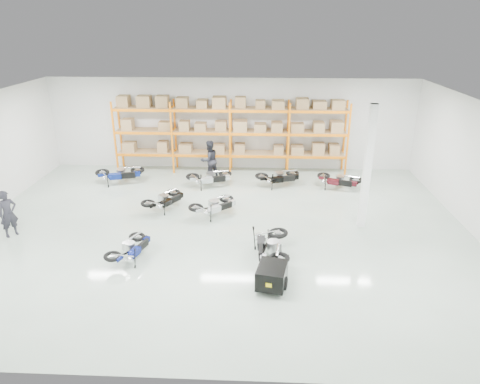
{
  "coord_description": "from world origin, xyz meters",
  "views": [
    {
      "loc": [
        1.39,
        -13.86,
        7.09
      ],
      "look_at": [
        0.72,
        0.91,
        1.1
      ],
      "focal_mm": 32.0,
      "sensor_mm": 36.0,
      "label": 1
    }
  ],
  "objects_px": {
    "moto_silver_left": "(214,203)",
    "moto_back_b": "(210,175)",
    "trailer": "(272,276)",
    "moto_back_c": "(279,174)",
    "moto_back_d": "(339,177)",
    "moto_blue_centre": "(130,245)",
    "person_left": "(8,214)",
    "person_back": "(209,160)",
    "moto_back_a": "(120,171)",
    "moto_touring_right": "(271,242)",
    "moto_black_far_left": "(165,197)"
  },
  "relations": [
    {
      "from": "moto_black_far_left",
      "to": "trailer",
      "type": "xyz_separation_m",
      "value": [
        4.15,
        -5.28,
        -0.11
      ]
    },
    {
      "from": "moto_back_a",
      "to": "moto_back_c",
      "type": "relative_size",
      "value": 1.06
    },
    {
      "from": "person_back",
      "to": "moto_silver_left",
      "type": "bearing_deg",
      "value": 60.38
    },
    {
      "from": "person_back",
      "to": "moto_back_b",
      "type": "bearing_deg",
      "value": 58.73
    },
    {
      "from": "moto_back_a",
      "to": "person_back",
      "type": "height_order",
      "value": "person_back"
    },
    {
      "from": "moto_back_c",
      "to": "moto_back_d",
      "type": "height_order",
      "value": "moto_back_c"
    },
    {
      "from": "moto_blue_centre",
      "to": "moto_back_c",
      "type": "distance_m",
      "value": 8.3
    },
    {
      "from": "trailer",
      "to": "moto_back_d",
      "type": "xyz_separation_m",
      "value": [
        3.17,
        7.83,
        0.13
      ]
    },
    {
      "from": "moto_blue_centre",
      "to": "moto_back_a",
      "type": "height_order",
      "value": "moto_back_a"
    },
    {
      "from": "moto_back_d",
      "to": "person_back",
      "type": "xyz_separation_m",
      "value": [
        -5.91,
        1.01,
        0.4
      ]
    },
    {
      "from": "person_left",
      "to": "moto_blue_centre",
      "type": "bearing_deg",
      "value": -67.5
    },
    {
      "from": "moto_back_b",
      "to": "moto_touring_right",
      "type": "bearing_deg",
      "value": -175.07
    },
    {
      "from": "moto_blue_centre",
      "to": "moto_back_c",
      "type": "bearing_deg",
      "value": -108.78
    },
    {
      "from": "moto_silver_left",
      "to": "moto_black_far_left",
      "type": "xyz_separation_m",
      "value": [
        -2.04,
        0.5,
        -0.01
      ]
    },
    {
      "from": "moto_silver_left",
      "to": "moto_back_d",
      "type": "bearing_deg",
      "value": -99.56
    },
    {
      "from": "person_left",
      "to": "moto_back_a",
      "type": "bearing_deg",
      "value": 16.25
    },
    {
      "from": "moto_back_a",
      "to": "moto_back_b",
      "type": "relative_size",
      "value": 1.06
    },
    {
      "from": "moto_touring_right",
      "to": "person_left",
      "type": "xyz_separation_m",
      "value": [
        -9.07,
        1.18,
        0.24
      ]
    },
    {
      "from": "moto_blue_centre",
      "to": "moto_back_b",
      "type": "bearing_deg",
      "value": -87.88
    },
    {
      "from": "moto_silver_left",
      "to": "moto_back_a",
      "type": "bearing_deg",
      "value": 15.27
    },
    {
      "from": "trailer",
      "to": "moto_back_c",
      "type": "bearing_deg",
      "value": 97.54
    },
    {
      "from": "moto_touring_right",
      "to": "moto_back_b",
      "type": "xyz_separation_m",
      "value": [
        -2.62,
        6.27,
        -0.04
      ]
    },
    {
      "from": "moto_blue_centre",
      "to": "moto_back_d",
      "type": "height_order",
      "value": "moto_back_d"
    },
    {
      "from": "moto_silver_left",
      "to": "moto_back_d",
      "type": "distance_m",
      "value": 6.09
    },
    {
      "from": "moto_silver_left",
      "to": "moto_back_a",
      "type": "distance_m",
      "value": 5.79
    },
    {
      "from": "moto_blue_centre",
      "to": "moto_back_c",
      "type": "xyz_separation_m",
      "value": [
        4.93,
        6.67,
        0.06
      ]
    },
    {
      "from": "moto_back_a",
      "to": "moto_back_d",
      "type": "xyz_separation_m",
      "value": [
        10.01,
        -0.29,
        -0.05
      ]
    },
    {
      "from": "moto_black_far_left",
      "to": "moto_back_c",
      "type": "relative_size",
      "value": 0.93
    },
    {
      "from": "trailer",
      "to": "moto_back_c",
      "type": "xyz_separation_m",
      "value": [
        0.51,
        8.08,
        0.15
      ]
    },
    {
      "from": "moto_blue_centre",
      "to": "moto_touring_right",
      "type": "distance_m",
      "value": 4.43
    },
    {
      "from": "person_left",
      "to": "moto_black_far_left",
      "type": "bearing_deg",
      "value": -24.08
    },
    {
      "from": "trailer",
      "to": "moto_back_c",
      "type": "distance_m",
      "value": 8.09
    },
    {
      "from": "person_back",
      "to": "moto_back_c",
      "type": "bearing_deg",
      "value": 128.24
    },
    {
      "from": "moto_back_b",
      "to": "person_left",
      "type": "height_order",
      "value": "person_left"
    },
    {
      "from": "moto_silver_left",
      "to": "person_left",
      "type": "relative_size",
      "value": 1.02
    },
    {
      "from": "person_left",
      "to": "person_back",
      "type": "height_order",
      "value": "person_back"
    },
    {
      "from": "moto_touring_right",
      "to": "person_back",
      "type": "distance_m",
      "value": 7.75
    },
    {
      "from": "moto_blue_centre",
      "to": "moto_back_d",
      "type": "xyz_separation_m",
      "value": [
        7.59,
        6.42,
        0.04
      ]
    },
    {
      "from": "moto_black_far_left",
      "to": "person_back",
      "type": "xyz_separation_m",
      "value": [
        1.4,
        3.56,
        0.42
      ]
    },
    {
      "from": "moto_black_far_left",
      "to": "moto_back_c",
      "type": "xyz_separation_m",
      "value": [
        4.66,
        2.8,
        0.04
      ]
    },
    {
      "from": "moto_back_b",
      "to": "moto_back_c",
      "type": "relative_size",
      "value": 1.0
    },
    {
      "from": "moto_silver_left",
      "to": "trailer",
      "type": "relative_size",
      "value": 1.01
    },
    {
      "from": "trailer",
      "to": "person_left",
      "type": "xyz_separation_m",
      "value": [
        -9.07,
        2.77,
        0.43
      ]
    },
    {
      "from": "moto_blue_centre",
      "to": "moto_silver_left",
      "type": "relative_size",
      "value": 0.94
    },
    {
      "from": "person_back",
      "to": "moto_back_d",
      "type": "bearing_deg",
      "value": 131.73
    },
    {
      "from": "moto_blue_centre",
      "to": "moto_touring_right",
      "type": "height_order",
      "value": "moto_touring_right"
    },
    {
      "from": "moto_back_a",
      "to": "moto_back_c",
      "type": "xyz_separation_m",
      "value": [
        7.35,
        -0.04,
        -0.03
      ]
    },
    {
      "from": "trailer",
      "to": "moto_back_a",
      "type": "bearing_deg",
      "value": 141.3
    },
    {
      "from": "moto_silver_left",
      "to": "moto_back_b",
      "type": "distance_m",
      "value": 3.12
    },
    {
      "from": "moto_back_b",
      "to": "moto_back_d",
      "type": "distance_m",
      "value": 5.79
    }
  ]
}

